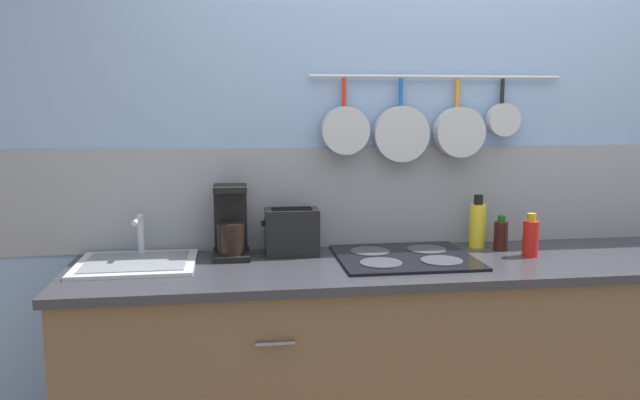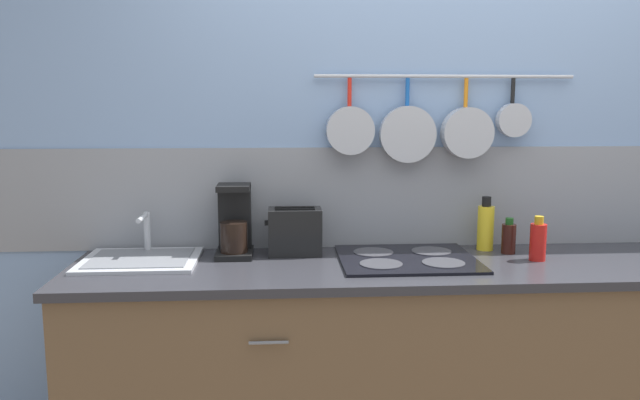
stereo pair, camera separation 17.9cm
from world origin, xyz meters
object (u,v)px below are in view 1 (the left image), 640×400
Objects in this scene: bottle_hot_sauce at (531,237)px; toaster at (292,232)px; bottle_olive_oil at (478,224)px; coffee_maker at (231,227)px; bottle_vinegar at (501,235)px.

toaster is at bearing 170.35° from bottle_hot_sauce.
bottle_olive_oil reaches higher than toaster.
coffee_maker is at bearing -179.02° from bottle_olive_oil.
bottle_olive_oil is 1.53× the size of bottle_vinegar.
bottle_olive_oil is (0.84, 0.03, 0.00)m from toaster.
coffee_maker is at bearing 171.78° from bottle_hot_sauce.
bottle_hot_sauce is (0.15, -0.20, -0.02)m from bottle_olive_oil.
toaster is 1.31× the size of bottle_hot_sauce.
bottle_hot_sauce is at bearing -9.65° from toaster.
bottle_hot_sauce is at bearing -59.08° from bottle_vinegar.
toaster is 0.92m from bottle_vinegar.
coffee_maker is 1.26m from bottle_hot_sauce.
coffee_maker is 1.09m from bottle_olive_oil.
coffee_maker is at bearing 177.39° from toaster.
toaster is at bearing -177.92° from bottle_olive_oil.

